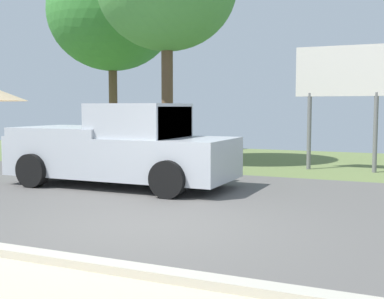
# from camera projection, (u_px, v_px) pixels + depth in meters

# --- Properties ---
(ground_plane) EXTENTS (40.00, 22.00, 0.20)m
(ground_plane) POSITION_uv_depth(u_px,v_px,m) (216.00, 197.00, 10.27)
(ground_plane) COLOR #565451
(pickup_truck) EXTENTS (5.20, 2.28, 1.88)m
(pickup_truck) POSITION_uv_depth(u_px,v_px,m) (122.00, 148.00, 11.38)
(pickup_truck) COLOR #ADB2BA
(pickup_truck) RESTS_ON ground_plane
(roadside_billboard) EXTENTS (2.60, 0.12, 3.50)m
(roadside_billboard) POSITION_uv_depth(u_px,v_px,m) (343.00, 80.00, 13.89)
(roadside_billboard) COLOR slate
(roadside_billboard) RESTS_ON ground_plane
(tree_center_back) EXTENTS (5.37, 5.37, 8.20)m
(tree_center_back) POSITION_uv_depth(u_px,v_px,m) (112.00, 12.00, 20.85)
(tree_center_back) COLOR brown
(tree_center_back) RESTS_ON ground_plane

